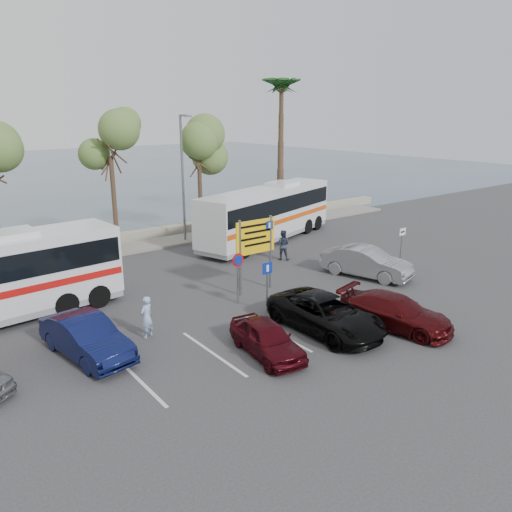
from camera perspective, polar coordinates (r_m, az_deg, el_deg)
ground at (r=21.20m, az=3.02°, el=-6.97°), size 120.00×120.00×0.00m
kerb_strip at (r=32.55m, az=-13.04°, el=1.08°), size 44.00×2.40×0.15m
seawall at (r=34.28m, az=-14.45°, el=2.13°), size 48.00×0.80×0.60m
tree_mid at (r=30.96m, az=-16.41°, el=12.46°), size 3.20×3.20×8.00m
tree_right at (r=33.61m, az=-6.57°, el=12.41°), size 3.20×3.20×7.40m
palm_tree at (r=37.63m, az=2.93°, el=18.52°), size 4.80×4.80×11.20m
street_lamp_right at (r=32.60m, az=-8.33°, el=9.46°), size 0.45×1.15×8.01m
direction_sign at (r=23.37m, az=-0.05°, el=1.57°), size 2.20×0.12×3.60m
sign_no_stop at (r=22.07m, az=-2.10°, el=-1.64°), size 0.60×0.08×2.35m
sign_parking at (r=21.12m, az=1.28°, el=-2.77°), size 0.50×0.07×2.25m
sign_taxi at (r=28.60m, az=16.30°, el=1.56°), size 0.50×0.07×2.20m
lane_markings at (r=19.82m, az=2.35°, el=-8.66°), size 12.02×4.20×0.01m
coach_bus_right at (r=33.03m, az=1.31°, el=4.68°), size 12.19×6.12×3.74m
car_blue at (r=18.68m, az=-18.82°, el=-8.79°), size 2.20×4.54×1.43m
car_maroon at (r=20.70m, az=15.60°, el=-6.17°), size 2.86×4.89×1.33m
car_red at (r=17.85m, az=1.25°, el=-9.41°), size 1.94×3.79×1.24m
suv_black at (r=19.85m, az=8.02°, el=-6.56°), size 2.39×5.11×1.41m
car_silver_b at (r=26.61m, az=12.50°, el=-0.69°), size 2.93×4.97×1.55m
pedestrian_near at (r=19.51m, az=-12.39°, el=-6.83°), size 0.71×0.62×1.65m
pedestrian_far at (r=28.96m, az=3.06°, el=1.27°), size 1.07×1.08×1.76m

